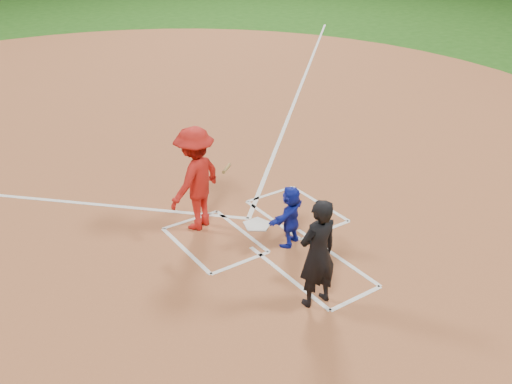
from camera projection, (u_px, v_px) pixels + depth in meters
ground at (257, 226)px, 11.18m from camera, size 120.00×120.00×0.00m
home_plate_dirt at (133, 133)px, 15.58m from camera, size 28.00×28.00×0.01m
home_plate at (257, 225)px, 11.18m from camera, size 0.60×0.60×0.02m
catcher at (290, 216)px, 10.33m from camera, size 1.13×0.76×1.17m
umpire at (318, 254)px, 8.63m from camera, size 0.69×0.47×1.83m
chalk_markings at (144, 141)px, 15.05m from camera, size 28.35×17.32×0.01m
batter_at_plate at (196, 179)px, 10.69m from camera, size 1.65×1.23×2.04m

